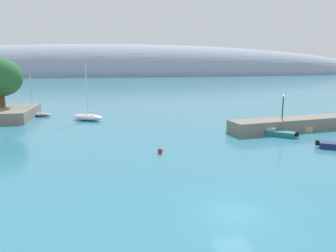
{
  "coord_description": "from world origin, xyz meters",
  "views": [
    {
      "loc": [
        -7.56,
        -20.82,
        10.31
      ],
      "look_at": [
        -1.23,
        22.76,
        1.7
      ],
      "focal_mm": 36.42,
      "sensor_mm": 36.0,
      "label": 1
    }
  ],
  "objects": [
    {
      "name": "tree_clump_shore",
      "position": [
        -28.31,
        43.8,
        7.2
      ],
      "size": [
        7.58,
        7.58,
        8.76
      ],
      "color": "brown",
      "rests_on": "shore_outcrop"
    },
    {
      "name": "motorboat_sand_outer",
      "position": [
        20.03,
        25.38,
        0.42
      ],
      "size": [
        3.67,
        3.96,
        1.15
      ],
      "rotation": [
        0.0,
        0.0,
        4.05
      ],
      "color": "#C6B284",
      "rests_on": "water"
    },
    {
      "name": "motorboat_teal_alongside_breakwater",
      "position": [
        13.71,
        22.32,
        0.39
      ],
      "size": [
        4.97,
        4.42,
        1.08
      ],
      "rotation": [
        0.0,
        0.0,
        2.47
      ],
      "color": "#1E6B70",
      "rests_on": "water"
    },
    {
      "name": "water",
      "position": [
        0.0,
        0.0,
        0.0
      ],
      "size": [
        600.0,
        600.0,
        0.0
      ],
      "primitive_type": "plane",
      "color": "teal",
      "rests_on": "ground"
    },
    {
      "name": "breakwater_rocks",
      "position": [
        20.37,
        26.15,
        0.89
      ],
      "size": [
        25.31,
        8.54,
        1.78
      ],
      "primitive_type": "cube",
      "rotation": [
        0.0,
        0.0,
        0.19
      ],
      "color": "gray",
      "rests_on": "ground"
    },
    {
      "name": "mooring_buoy_red",
      "position": [
        -3.13,
        15.75,
        0.29
      ],
      "size": [
        0.57,
        0.57,
        0.57
      ],
      "primitive_type": "sphere",
      "color": "red",
      "rests_on": "water"
    },
    {
      "name": "sailboat_grey_mid_mooring",
      "position": [
        -23.39,
        44.52,
        0.44
      ],
      "size": [
        7.47,
        3.92,
        7.76
      ],
      "rotation": [
        0.0,
        0.0,
        2.89
      ],
      "color": "gray",
      "rests_on": "water"
    },
    {
      "name": "sailboat_white_near_shore",
      "position": [
        -12.93,
        38.34,
        0.64
      ],
      "size": [
        5.97,
        4.59,
        9.94
      ],
      "rotation": [
        0.0,
        0.0,
        2.64
      ],
      "color": "white",
      "rests_on": "water"
    },
    {
      "name": "distant_ridge",
      "position": [
        -15.1,
        212.03,
        0.0
      ],
      "size": [
        389.26,
        57.49,
        40.52
      ],
      "primitive_type": "ellipsoid",
      "color": "#8E99AD",
      "rests_on": "ground"
    },
    {
      "name": "harbor_lamp_post",
      "position": [
        16.22,
        25.72,
        3.99
      ],
      "size": [
        0.36,
        0.36,
        3.5
      ],
      "color": "black",
      "rests_on": "breakwater_rocks"
    }
  ]
}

